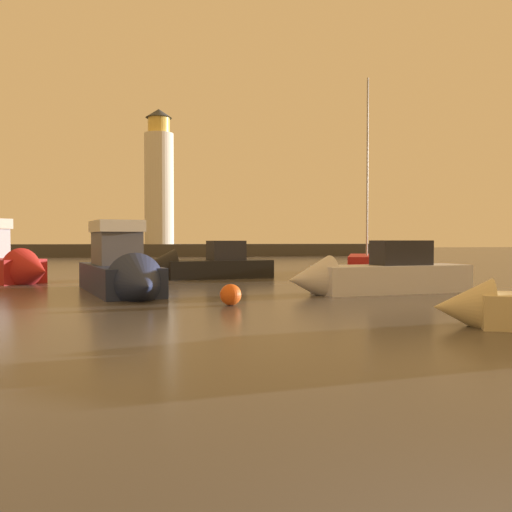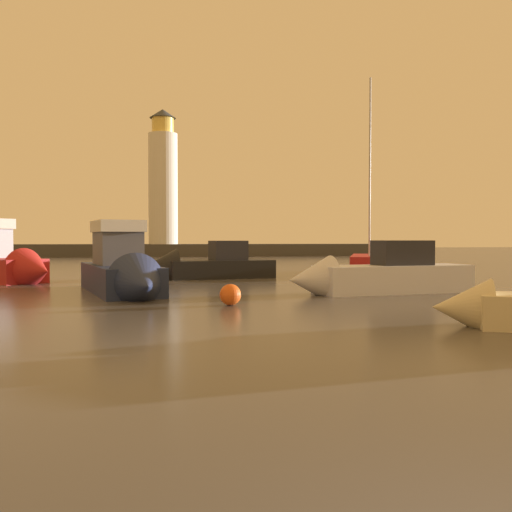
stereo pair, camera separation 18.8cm
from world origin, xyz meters
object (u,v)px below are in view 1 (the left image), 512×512
Objects in this scene: motorboat_2 at (372,276)px; motorboat_4 at (196,267)px; sailboat_moored at (367,264)px; mooring_buoy at (231,295)px; motorboat_1 at (123,270)px; lighthouse at (159,180)px.

motorboat_2 is 1.03× the size of motorboat_4.
sailboat_moored is (4.83, 12.48, -0.07)m from motorboat_2.
motorboat_1 is at bearing 129.00° from mooring_buoy.
motorboat_1 is 12.32× the size of mooring_buoy.
motorboat_4 is 11.00× the size of mooring_buoy.
sailboat_moored is at bearing 11.95° from motorboat_4.
motorboat_1 is at bearing 171.67° from motorboat_2.
sailboat_moored reaches higher than motorboat_2.
motorboat_4 is 0.64× the size of sailboat_moored.
lighthouse is at bearing 91.64° from mooring_buoy.
mooring_buoy is (0.11, -13.24, -0.31)m from motorboat_4.
motorboat_1 is 18.62m from sailboat_moored.
motorboat_4 is at bearing -168.05° from sailboat_moored.
mooring_buoy is at bearing -89.54° from motorboat_4.
lighthouse is 54.85m from motorboat_2.
lighthouse is at bearing 92.00° from motorboat_4.
motorboat_2 is (10.19, -1.49, -0.25)m from motorboat_1.
lighthouse reaches higher than motorboat_4.
sailboat_moored is (12.87, -40.95, -9.53)m from lighthouse.
mooring_buoy is (1.62, -56.60, -9.82)m from lighthouse.
sailboat_moored reaches higher than motorboat_1.
motorboat_4 is 11.61m from sailboat_moored.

